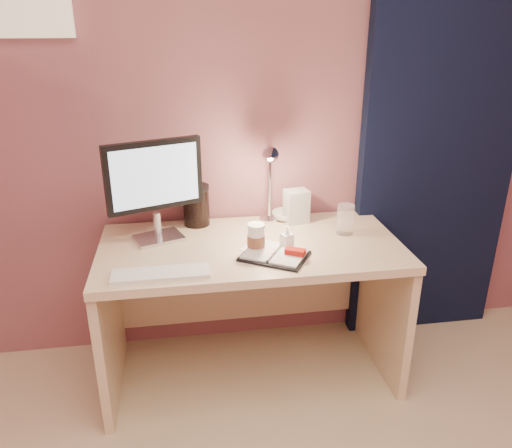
{
  "coord_description": "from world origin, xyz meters",
  "views": [
    {
      "loc": [
        -0.3,
        -0.71,
        1.69
      ],
      "look_at": [
        0.02,
        1.33,
        0.85
      ],
      "focal_mm": 35.0,
      "sensor_mm": 36.0,
      "label": 1
    }
  ],
  "objects": [
    {
      "name": "monitor",
      "position": [
        -0.43,
        1.5,
        1.02
      ],
      "size": [
        0.43,
        0.22,
        0.48
      ],
      "rotation": [
        0.0,
        0.0,
        0.35
      ],
      "color": "silver",
      "rests_on": "desk"
    },
    {
      "name": "desk_lamp",
      "position": [
        0.15,
        1.55,
        1.0
      ],
      "size": [
        0.12,
        0.26,
        0.43
      ],
      "rotation": [
        0.0,
        0.0,
        -0.17
      ],
      "color": "silver",
      "rests_on": "desk"
    },
    {
      "name": "room",
      "position": [
        0.95,
        1.69,
        1.14
      ],
      "size": [
        3.5,
        3.5,
        3.5
      ],
      "color": "#C6B28E",
      "rests_on": "ground"
    },
    {
      "name": "clear_cup",
      "position": [
        0.47,
        1.44,
        0.8
      ],
      "size": [
        0.08,
        0.08,
        0.15
      ],
      "primitive_type": "cylinder",
      "color": "white",
      "rests_on": "desk"
    },
    {
      "name": "paper_a",
      "position": [
        0.05,
        1.31,
        0.73
      ],
      "size": [
        0.2,
        0.2,
        0.0
      ],
      "primitive_type": "cube",
      "rotation": [
        0.0,
        0.0,
        0.56
      ],
      "color": "white",
      "rests_on": "desk"
    },
    {
      "name": "dark_jar",
      "position": [
        -0.24,
        1.66,
        0.82
      ],
      "size": [
        0.13,
        0.13,
        0.19
      ],
      "primitive_type": "cylinder",
      "color": "black",
      "rests_on": "desk"
    },
    {
      "name": "keyboard",
      "position": [
        -0.41,
        1.13,
        0.74
      ],
      "size": [
        0.4,
        0.12,
        0.02
      ],
      "primitive_type": "cube",
      "rotation": [
        0.0,
        0.0,
        0.01
      ],
      "color": "white",
      "rests_on": "desk"
    },
    {
      "name": "coffee_cup",
      "position": [
        0.01,
        1.3,
        0.79
      ],
      "size": [
        0.08,
        0.08,
        0.13
      ],
      "color": "white",
      "rests_on": "desk"
    },
    {
      "name": "planner",
      "position": [
        0.09,
        1.22,
        0.74
      ],
      "size": [
        0.34,
        0.32,
        0.04
      ],
      "rotation": [
        0.0,
        0.0,
        -0.55
      ],
      "color": "black",
      "rests_on": "desk"
    },
    {
      "name": "paper_b",
      "position": [
        0.05,
        1.34,
        0.73
      ],
      "size": [
        0.22,
        0.22,
        0.0
      ],
      "primitive_type": "cube",
      "rotation": [
        0.0,
        0.0,
        -0.62
      ],
      "color": "white",
      "rests_on": "desk"
    },
    {
      "name": "bowl",
      "position": [
        0.22,
        1.66,
        0.75
      ],
      "size": [
        0.14,
        0.14,
        0.04
      ],
      "primitive_type": "imported",
      "rotation": [
        0.0,
        0.0,
        -0.01
      ],
      "color": "white",
      "rests_on": "desk"
    },
    {
      "name": "desk",
      "position": [
        0.0,
        1.45,
        0.5
      ],
      "size": [
        1.4,
        0.7,
        0.73
      ],
      "color": "beige",
      "rests_on": "ground"
    },
    {
      "name": "product_box",
      "position": [
        0.27,
        1.62,
        0.82
      ],
      "size": [
        0.13,
        0.11,
        0.17
      ],
      "primitive_type": "cube",
      "rotation": [
        0.0,
        0.0,
        0.17
      ],
      "color": "silver",
      "rests_on": "desk"
    },
    {
      "name": "lotion_bottle",
      "position": [
        0.16,
        1.31,
        0.78
      ],
      "size": [
        0.06,
        0.06,
        0.11
      ],
      "primitive_type": "imported",
      "rotation": [
        0.0,
        0.0,
        0.39
      ],
      "color": "white",
      "rests_on": "desk"
    }
  ]
}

